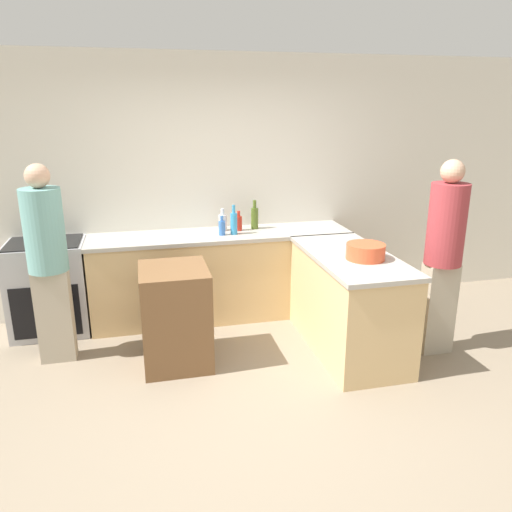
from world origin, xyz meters
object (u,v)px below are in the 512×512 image
(range_oven, at_px, (49,287))
(dish_soap_bottle, at_px, (234,223))
(mixing_bowl, at_px, (366,252))
(olive_oil_bottle, at_px, (255,217))
(person_at_peninsula, at_px, (444,251))
(island_table, at_px, (175,316))
(water_bottle_blue, at_px, (222,227))
(hot_sauce_bottle, at_px, (239,223))
(person_by_range, at_px, (48,258))
(vinegar_bottle_clear, at_px, (223,222))

(range_oven, distance_m, dish_soap_bottle, 1.93)
(range_oven, xyz_separation_m, mixing_bowl, (2.78, -1.18, 0.52))
(mixing_bowl, bearing_deg, range_oven, 156.98)
(olive_oil_bottle, bearing_deg, person_at_peninsula, -44.89)
(island_table, xyz_separation_m, person_at_peninsula, (2.32, -0.34, 0.52))
(mixing_bowl, xyz_separation_m, water_bottle_blue, (-1.06, 1.10, 0.01))
(hot_sauce_bottle, bearing_deg, water_bottle_blue, -143.27)
(island_table, relative_size, person_at_peninsula, 0.50)
(mixing_bowl, bearing_deg, person_by_range, 168.25)
(island_table, height_order, mixing_bowl, mixing_bowl)
(range_oven, height_order, hot_sauce_bottle, hot_sauce_bottle)
(range_oven, bearing_deg, mixing_bowl, -23.02)
(dish_soap_bottle, xyz_separation_m, person_by_range, (-1.71, -0.55, -0.09))
(mixing_bowl, bearing_deg, dish_soap_bottle, 130.29)
(dish_soap_bottle, bearing_deg, olive_oil_bottle, 35.16)
(water_bottle_blue, bearing_deg, hot_sauce_bottle, 36.73)
(island_table, height_order, person_at_peninsula, person_at_peninsula)
(mixing_bowl, relative_size, olive_oil_bottle, 1.08)
(olive_oil_bottle, bearing_deg, hot_sauce_bottle, -168.20)
(range_oven, relative_size, person_by_range, 0.53)
(hot_sauce_bottle, xyz_separation_m, water_bottle_blue, (-0.20, -0.15, -0.00))
(hot_sauce_bottle, distance_m, person_at_peninsula, 2.05)
(dish_soap_bottle, xyz_separation_m, person_at_peninsula, (1.64, -1.19, -0.07))
(dish_soap_bottle, relative_size, person_at_peninsula, 0.17)
(island_table, bearing_deg, dish_soap_bottle, 51.16)
(range_oven, bearing_deg, person_by_range, -77.99)
(hot_sauce_bottle, xyz_separation_m, vinegar_bottle_clear, (-0.16, 0.04, 0.01))
(dish_soap_bottle, relative_size, water_bottle_blue, 1.52)
(mixing_bowl, height_order, hot_sauce_bottle, hot_sauce_bottle)
(person_at_peninsula, bearing_deg, water_bottle_blue, 146.15)
(olive_oil_bottle, height_order, water_bottle_blue, olive_oil_bottle)
(island_table, xyz_separation_m, water_bottle_blue, (0.56, 0.85, 0.56))
(hot_sauce_bottle, bearing_deg, dish_soap_bottle, -118.60)
(hot_sauce_bottle, height_order, person_by_range, person_by_range)
(hot_sauce_bottle, bearing_deg, olive_oil_bottle, 11.80)
(hot_sauce_bottle, distance_m, olive_oil_bottle, 0.19)
(olive_oil_bottle, relative_size, dish_soap_bottle, 1.02)
(olive_oil_bottle, xyz_separation_m, person_by_range, (-1.97, -0.74, -0.09))
(dish_soap_bottle, bearing_deg, vinegar_bottle_clear, 114.66)
(range_oven, height_order, island_table, range_oven)
(range_oven, relative_size, water_bottle_blue, 4.62)
(range_oven, distance_m, vinegar_bottle_clear, 1.85)
(range_oven, distance_m, olive_oil_bottle, 2.19)
(dish_soap_bottle, relative_size, person_by_range, 0.17)
(vinegar_bottle_clear, bearing_deg, dish_soap_bottle, -65.34)
(hot_sauce_bottle, xyz_separation_m, person_at_peninsula, (1.56, -1.33, -0.04))
(water_bottle_blue, bearing_deg, person_at_peninsula, -33.85)
(water_bottle_blue, relative_size, person_by_range, 0.12)
(hot_sauce_bottle, bearing_deg, range_oven, -177.95)
(range_oven, xyz_separation_m, olive_oil_bottle, (2.11, 0.11, 0.57))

